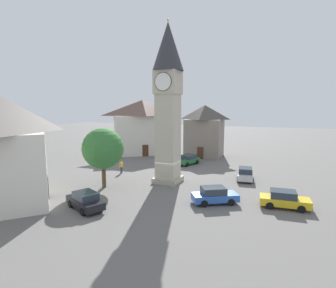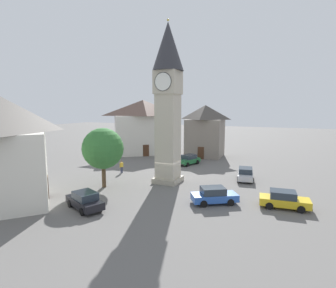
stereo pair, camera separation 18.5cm
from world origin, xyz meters
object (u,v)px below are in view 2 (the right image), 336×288
at_px(car_black_far, 245,174).
at_px(building_corner_back, 0,149).
at_px(car_red_corner, 188,160).
at_px(clock_tower, 168,90).
at_px(car_white_side, 284,200).
at_px(tree, 103,149).
at_px(building_terrace_right, 143,126).
at_px(car_blue_kerb, 85,200).
at_px(building_shop_left, 205,131).
at_px(pedestrian, 121,166).
at_px(car_silver_kerb, 214,195).

distance_m(car_black_far, building_corner_back, 25.92).
bearing_deg(car_black_far, car_red_corner, 149.58).
xyz_separation_m(clock_tower, building_corner_back, (-10.83, -12.46, -5.59)).
bearing_deg(clock_tower, car_white_side, -14.38).
bearing_deg(clock_tower, tree, -139.74).
height_order(car_red_corner, building_terrace_right, building_terrace_right).
bearing_deg(car_white_side, car_blue_kerb, -154.74).
xyz_separation_m(tree, building_corner_back, (-5.25, -7.73, 0.75)).
height_order(building_shop_left, building_corner_back, building_corner_back).
height_order(car_red_corner, car_white_side, same).
distance_m(clock_tower, building_terrace_right, 21.19).
distance_m(car_white_side, building_corner_back, 25.50).
relative_size(car_blue_kerb, car_black_far, 1.03).
xyz_separation_m(pedestrian, building_corner_back, (-3.35, -13.86, 4.03)).
distance_m(car_silver_kerb, car_white_side, 5.99).
bearing_deg(clock_tower, car_black_far, 30.07).
height_order(car_black_far, building_corner_back, building_corner_back).
distance_m(clock_tower, car_silver_kerb, 12.82).
distance_m(pedestrian, building_terrace_right, 16.16).
relative_size(car_silver_kerb, car_red_corner, 0.99).
bearing_deg(building_shop_left, building_corner_back, -108.04).
bearing_deg(building_corner_back, tree, 55.85).
bearing_deg(building_corner_back, building_terrace_right, 93.48).
bearing_deg(building_shop_left, car_silver_kerb, -71.21).
height_order(car_white_side, building_corner_back, building_corner_back).
bearing_deg(clock_tower, car_silver_kerb, -34.64).
distance_m(car_silver_kerb, building_corner_back, 19.69).
relative_size(car_silver_kerb, car_black_far, 1.01).
distance_m(building_shop_left, building_terrace_right, 11.77).
bearing_deg(car_white_side, building_terrace_right, 142.34).
xyz_separation_m(clock_tower, building_shop_left, (-0.93, 17.91, -5.96)).
height_order(car_black_far, building_shop_left, building_shop_left).
relative_size(clock_tower, building_terrace_right, 1.43).
distance_m(car_blue_kerb, tree, 7.29).
height_order(clock_tower, building_terrace_right, clock_tower).
distance_m(pedestrian, tree, 7.20).
relative_size(car_red_corner, car_white_side, 1.04).
distance_m(clock_tower, building_shop_left, 18.90).
xyz_separation_m(car_white_side, pedestrian, (-20.03, 4.62, 0.25)).
height_order(car_silver_kerb, tree, tree).
xyz_separation_m(car_blue_kerb, car_red_corner, (1.85, 20.75, 0.00)).
xyz_separation_m(car_blue_kerb, car_silver_kerb, (9.78, 5.92, 0.00)).
xyz_separation_m(car_white_side, car_black_far, (-4.43, 7.92, 0.00)).
relative_size(pedestrian, tree, 0.26).
height_order(tree, building_shop_left, building_shop_left).
xyz_separation_m(clock_tower, car_red_corner, (-1.19, 10.17, -9.86)).
bearing_deg(car_blue_kerb, building_shop_left, 85.77).
bearing_deg(car_silver_kerb, car_red_corner, 118.13).
distance_m(building_terrace_right, building_corner_back, 28.68).
bearing_deg(tree, building_corner_back, -124.15).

